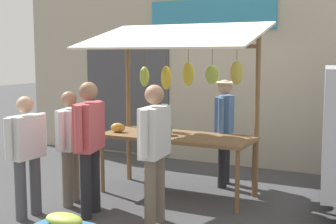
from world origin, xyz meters
name	(u,v)px	position (x,y,z in m)	size (l,w,h in m)	color
ground_plane	(177,194)	(0.00, 0.00, 0.00)	(40.00, 40.00, 0.00)	#424244
street_backdrop	(226,73)	(0.05, -2.20, 1.70)	(9.00, 0.30, 3.40)	#B2A893
market_stall	(178,89)	(0.01, -0.05, 1.55)	(2.50, 1.46, 2.50)	brown
vendor_with_sunhat	(224,123)	(-0.45, -0.75, 0.98)	(0.43, 0.70, 1.65)	#232328
shopper_in_striped_shirt	(155,144)	(-0.29, 1.24, 0.99)	(0.26, 0.71, 1.69)	#726656
shopper_in_grey_tee	(89,138)	(0.61, 1.30, 0.99)	(0.33, 0.71, 1.70)	#232328
shopper_with_shopping_bag	(27,149)	(1.27, 1.70, 0.87)	(0.24, 0.67, 1.53)	#4C4C51
shopper_with_ponytail	(70,140)	(1.12, 1.04, 0.89)	(0.34, 0.65, 1.55)	#726656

